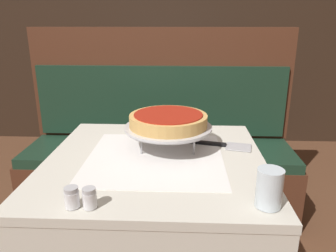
% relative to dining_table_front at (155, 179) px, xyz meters
% --- Properties ---
extents(dining_table_front, '(0.83, 0.83, 0.74)m').
position_rel_dining_table_front_xyz_m(dining_table_front, '(0.00, 0.00, 0.00)').
color(dining_table_front, beige).
rests_on(dining_table_front, ground_plane).
extents(dining_table_rear, '(0.68, 0.68, 0.73)m').
position_rel_dining_table_front_xyz_m(dining_table_rear, '(-0.00, 1.67, -0.01)').
color(dining_table_rear, '#194799').
rests_on(dining_table_rear, ground_plane).
extents(booth_bench, '(1.71, 0.50, 1.19)m').
position_rel_dining_table_front_xyz_m(booth_bench, '(-0.04, 0.83, -0.30)').
color(booth_bench, '#4C2819').
rests_on(booth_bench, ground_plane).
extents(back_wall_panel, '(6.00, 0.04, 2.40)m').
position_rel_dining_table_front_xyz_m(back_wall_panel, '(0.00, 2.22, 0.56)').
color(back_wall_panel, black).
rests_on(back_wall_panel, ground_plane).
extents(pizza_pan_stand, '(0.35, 0.35, 0.10)m').
position_rel_dining_table_front_xyz_m(pizza_pan_stand, '(0.05, 0.09, 0.18)').
color(pizza_pan_stand, '#ADADB2').
rests_on(pizza_pan_stand, dining_table_front).
extents(deep_dish_pizza, '(0.31, 0.31, 0.05)m').
position_rel_dining_table_front_xyz_m(deep_dish_pizza, '(0.05, 0.09, 0.22)').
color(deep_dish_pizza, tan).
rests_on(deep_dish_pizza, pizza_pan_stand).
extents(pizza_server, '(0.27, 0.11, 0.01)m').
position_rel_dining_table_front_xyz_m(pizza_server, '(0.27, 0.13, 0.10)').
color(pizza_server, '#BCBCC1').
rests_on(pizza_server, dining_table_front).
extents(water_glass_near, '(0.07, 0.07, 0.11)m').
position_rel_dining_table_front_xyz_m(water_glass_near, '(0.35, -0.33, 0.15)').
color(water_glass_near, silver).
rests_on(water_glass_near, dining_table_front).
extents(salt_shaker, '(0.04, 0.04, 0.06)m').
position_rel_dining_table_front_xyz_m(salt_shaker, '(-0.20, -0.36, 0.12)').
color(salt_shaker, silver).
rests_on(salt_shaker, dining_table_front).
extents(pepper_shaker, '(0.04, 0.04, 0.06)m').
position_rel_dining_table_front_xyz_m(pepper_shaker, '(-0.15, -0.36, 0.12)').
color(pepper_shaker, silver).
rests_on(pepper_shaker, dining_table_front).
extents(napkin_holder, '(0.10, 0.05, 0.09)m').
position_rel_dining_table_front_xyz_m(napkin_holder, '(0.12, 0.37, 0.14)').
color(napkin_holder, '#B2B2B7').
rests_on(napkin_holder, dining_table_front).
extents(condiment_caddy, '(0.15, 0.15, 0.17)m').
position_rel_dining_table_front_xyz_m(condiment_caddy, '(0.08, 1.74, 0.13)').
color(condiment_caddy, black).
rests_on(condiment_caddy, dining_table_rear).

